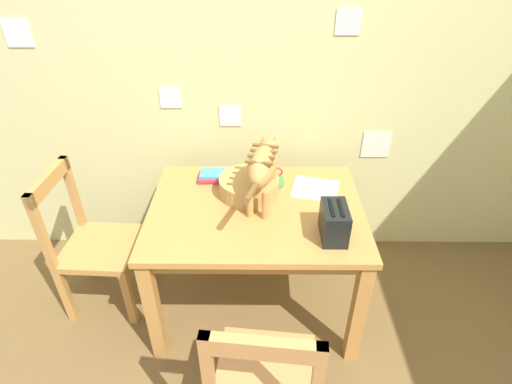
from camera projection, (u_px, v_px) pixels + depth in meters
The scene contains 11 objects.
wall_rear at pixel (248, 77), 2.41m from camera, with size 4.90×0.11×2.50m.
dining_table at pixel (256, 221), 2.23m from camera, with size 1.16×0.87×0.74m.
cat at pixel (263, 166), 2.09m from camera, with size 0.21×0.65×0.33m.
saucer_bowl at pixel (268, 181), 2.36m from camera, with size 0.19×0.19×0.03m, color #408E46.
coffee_mug at pixel (269, 172), 2.33m from camera, with size 0.12×0.08×0.09m.
magazine at pixel (315, 189), 2.32m from camera, with size 0.26×0.23×0.01m, color silver.
book_stack at pixel (214, 176), 2.40m from camera, with size 0.19×0.13×0.05m.
wicker_basket at pixel (249, 186), 2.25m from camera, with size 0.34×0.34×0.10m.
toaster at pixel (334, 222), 1.93m from camera, with size 0.12×0.20×0.18m.
wooden_chair_near at pixel (94, 244), 2.37m from camera, with size 0.44×0.44×0.92m.
wooden_chair_far at pixel (265, 381), 1.66m from camera, with size 0.46×0.46×0.92m.
Camera 1 is at (0.06, -0.54, 2.02)m, focal length 28.11 mm.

